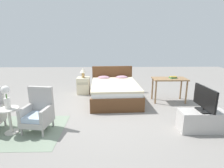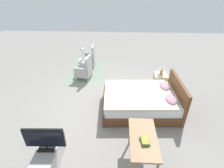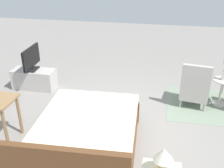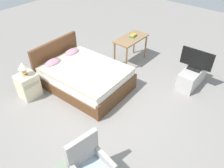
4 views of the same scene
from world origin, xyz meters
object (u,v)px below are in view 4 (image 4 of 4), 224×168
(armchair_by_window_right, at_px, (90,168))
(nightstand, at_px, (28,85))
(table_lamp, at_px, (23,67))
(bed, at_px, (83,76))
(book_stack, at_px, (133,36))
(vanity_desk, at_px, (131,42))
(tv_stand, at_px, (192,77))
(tv_flatscreen, at_px, (197,60))

(armchair_by_window_right, height_order, nightstand, armchair_by_window_right)
(armchair_by_window_right, xyz_separation_m, table_lamp, (0.60, 2.64, 0.42))
(bed, xyz_separation_m, book_stack, (1.82, -0.17, 0.48))
(vanity_desk, bearing_deg, book_stack, 5.17)
(bed, relative_size, armchair_by_window_right, 2.35)
(nightstand, bearing_deg, tv_stand, -43.36)
(tv_flatscreen, relative_size, vanity_desk, 0.74)
(armchair_by_window_right, distance_m, tv_stand, 3.51)
(nightstand, bearing_deg, tv_flatscreen, -43.33)
(nightstand, bearing_deg, vanity_desk, -17.46)
(tv_stand, bearing_deg, bed, 131.60)
(tv_flatscreen, xyz_separation_m, book_stack, (0.01, 1.87, 0.06))
(armchair_by_window_right, relative_size, tv_flatscreen, 1.20)
(table_lamp, distance_m, tv_flatscreen, 4.00)
(nightstand, bearing_deg, bed, -32.78)
(tv_stand, distance_m, vanity_desk, 1.91)
(tv_flatscreen, bearing_deg, bed, 131.64)
(nightstand, height_order, tv_flatscreen, tv_flatscreen)
(nightstand, xyz_separation_m, book_stack, (2.91, -0.88, 0.48))
(table_lamp, distance_m, vanity_desk, 2.95)
(table_lamp, height_order, tv_stand, table_lamp)
(tv_stand, bearing_deg, armchair_by_window_right, 178.26)
(table_lamp, xyz_separation_m, tv_stand, (2.91, -2.74, -0.58))
(bed, xyz_separation_m, vanity_desk, (1.72, -0.18, 0.34))
(armchair_by_window_right, bearing_deg, nightstand, 77.21)
(armchair_by_window_right, relative_size, book_stack, 3.73)
(bed, distance_m, tv_stand, 2.73)
(tv_stand, bearing_deg, table_lamp, 136.64)
(armchair_by_window_right, height_order, tv_stand, armchair_by_window_right)
(armchair_by_window_right, distance_m, table_lamp, 2.74)
(vanity_desk, height_order, book_stack, book_stack)
(bed, bearing_deg, book_stack, -5.32)
(nightstand, height_order, tv_stand, nightstand)
(armchair_by_window_right, xyz_separation_m, tv_flatscreen, (3.51, -0.11, 0.34))
(vanity_desk, bearing_deg, table_lamp, 162.53)
(bed, height_order, book_stack, bed)
(bed, xyz_separation_m, table_lamp, (-1.10, 0.71, 0.51))
(armchair_by_window_right, relative_size, nightstand, 1.55)
(bed, distance_m, tv_flatscreen, 2.76)
(book_stack, bearing_deg, tv_flatscreen, -90.19)
(vanity_desk, relative_size, book_stack, 4.22)
(bed, bearing_deg, table_lamp, 147.19)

